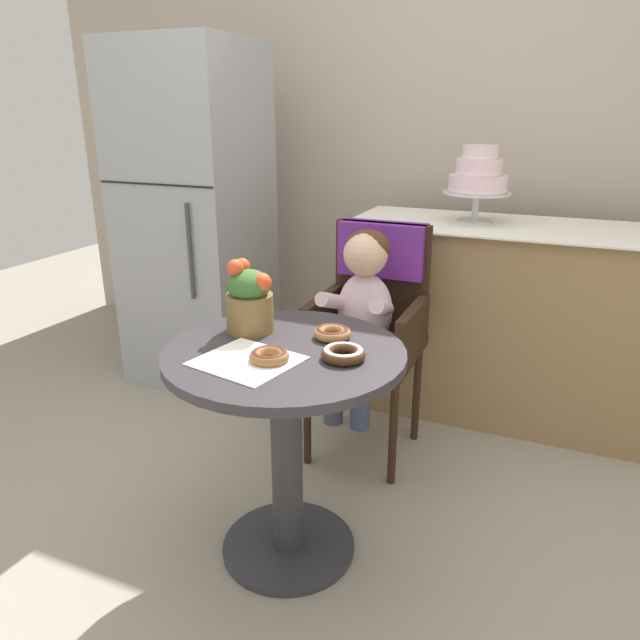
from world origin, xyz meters
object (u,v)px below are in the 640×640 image
flower_vase (249,298)px  refrigerator (196,220)px  tiered_cake_stand (478,177)px  wicker_chair (374,302)px  donut_front (332,332)px  cafe_table (286,413)px  donut_mid (268,355)px  seated_child (362,305)px  donut_side (344,353)px

flower_vase → refrigerator: bearing=131.4°
tiered_cake_stand → refrigerator: size_ratio=0.20×
wicker_chair → refrigerator: (-1.08, 0.33, 0.21)m
donut_front → cafe_table: bearing=-124.2°
donut_mid → wicker_chair: bearing=87.9°
flower_vase → donut_mid: bearing=-49.5°
flower_vase → tiered_cake_stand: 1.33m
seated_child → flower_vase: bearing=-111.3°
donut_front → tiered_cake_stand: size_ratio=0.34×
cafe_table → tiered_cake_stand: 1.47m
donut_mid → donut_front: bearing=67.5°
donut_side → refrigerator: bearing=138.4°
wicker_chair → refrigerator: bearing=157.0°
seated_child → refrigerator: (-1.08, 0.49, 0.17)m
wicker_chair → donut_mid: 0.87m
flower_vase → donut_side: bearing=-15.3°
donut_front → flower_vase: flower_vase is taller
cafe_table → donut_mid: bearing=-91.4°
cafe_table → seated_child: (0.03, 0.61, 0.17)m
donut_front → donut_mid: 0.26m
seated_child → tiered_cake_stand: size_ratio=2.14×
donut_front → tiered_cake_stand: bearing=78.8°
seated_child → tiered_cake_stand: tiered_cake_stand is taller
refrigerator → tiered_cake_stand: bearing=8.3°
donut_side → tiered_cake_stand: size_ratio=0.37×
cafe_table → donut_mid: 0.25m
donut_front → refrigerator: refrigerator is taller
seated_child → tiered_cake_stand: 0.86m
cafe_table → wicker_chair: bearing=87.8°
donut_front → flower_vase: (-0.26, -0.04, 0.09)m
flower_vase → seated_child: bearing=68.7°
donut_side → flower_vase: 0.38m
seated_child → donut_front: seated_child is taller
cafe_table → wicker_chair: size_ratio=0.75×
cafe_table → refrigerator: 1.56m
cafe_table → donut_front: (0.10, 0.14, 0.23)m
donut_front → refrigerator: size_ratio=0.07×
cafe_table → seated_child: 0.63m
donut_mid → donut_side: (0.19, 0.10, 0.00)m
seated_child → donut_front: bearing=-82.1°
donut_front → seated_child: bearing=97.9°
donut_mid → flower_vase: size_ratio=0.48×
seated_child → flower_vase: (-0.20, -0.51, 0.15)m
donut_front → tiered_cake_stand: tiered_cake_stand is taller
wicker_chair → seated_child: size_ratio=1.31×
donut_front → flower_vase: bearing=-171.4°
donut_front → donut_side: 0.16m
cafe_table → seated_child: seated_child is taller
cafe_table → flower_vase: bearing=149.4°
cafe_table → donut_front: 0.29m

